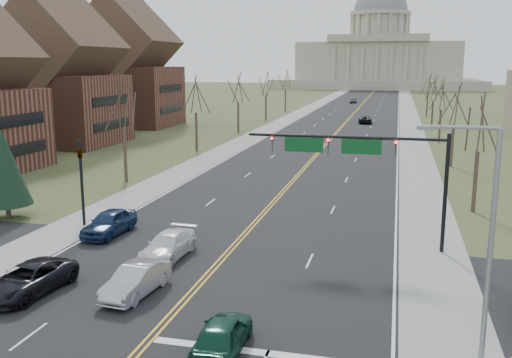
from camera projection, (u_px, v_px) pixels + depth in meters
The scene contains 33 objects.
ground at pixel (159, 328), 24.52m from camera, with size 600.00×600.00×0.00m, color #4B5128.
road at pixel (354, 113), 129.13m from camera, with size 20.00×380.00×0.01m, color black.
cross_road at pixel (205, 278), 30.22m from camera, with size 120.00×14.00×0.01m, color black.
sidewalk_left at pixel (302, 112), 131.95m from camera, with size 4.00×380.00×0.03m, color gray.
sidewalk_right at pixel (409, 114), 126.30m from camera, with size 4.00×380.00×0.03m, color gray.
center_line at pixel (354, 113), 129.13m from camera, with size 0.42×380.00×0.01m, color gold.
edge_line_left at pixel (311, 112), 131.43m from camera, with size 0.15×380.00×0.01m, color silver.
edge_line_right at pixel (399, 114), 126.82m from camera, with size 0.15×380.00×0.01m, color silver.
stop_bar at pixel (267, 353), 22.39m from camera, with size 9.50×0.50×0.01m, color silver.
capitol at pixel (379, 56), 259.34m from camera, with size 90.00×60.00×50.00m.
signal_mast at pixel (360, 155), 34.45m from camera, with size 12.12×0.44×7.20m.
signal_left at pixel (81, 173), 39.32m from camera, with size 0.32×0.36×6.00m.
street_light at pixel (484, 233), 20.47m from camera, with size 2.90×0.25×9.07m.
tree_r_0 at pixel (479, 127), 42.38m from camera, with size 3.74×3.74×8.50m.
tree_l_0 at pixel (123, 109), 53.40m from camera, with size 3.96×3.96×9.00m.
tree_r_1 at pixel (455, 107), 61.40m from camera, with size 3.74×3.74×8.50m.
tree_l_1 at pixel (196, 97), 72.42m from camera, with size 3.96×3.96×9.00m.
tree_r_2 at pixel (442, 96), 80.42m from camera, with size 3.74×3.74×8.50m.
tree_l_2 at pixel (238, 90), 91.45m from camera, with size 3.96×3.96×9.00m.
tree_r_3 at pixel (434, 90), 99.44m from camera, with size 3.74×3.74×8.50m.
tree_l_3 at pixel (266, 85), 110.47m from camera, with size 3.96×3.96×9.00m.
tree_r_4 at pixel (428, 86), 118.47m from camera, with size 3.74×3.74×8.50m.
tree_l_4 at pixel (286, 82), 129.49m from camera, with size 3.96×3.96×9.00m.
conifer_l at pixel (4, 168), 41.32m from camera, with size 3.64×3.64×6.50m.
bldg_left_mid at pixel (60, 82), 78.83m from camera, with size 15.10×14.28×20.75m.
bldg_left_far at pixel (126, 72), 101.92m from camera, with size 17.10×14.28×23.25m.
car_nb_inner_lead at pixel (222, 334), 22.36m from camera, with size 1.75×4.36×1.48m, color #0C3828.
car_sb_inner_lead at pixel (136, 280), 27.91m from camera, with size 1.57×4.52×1.49m, color #A9AAB1.
car_sb_outer_lead at pixel (28, 279), 28.07m from camera, with size 2.46×5.34×1.48m, color black.
car_sb_inner_second at pixel (168, 246), 33.28m from camera, with size 2.02×4.98×1.45m, color silver.
car_sb_outer_second at pixel (109, 223), 37.70m from camera, with size 1.95×4.86×1.66m, color #15294C.
car_far_nb at pixel (365, 120), 107.15m from camera, with size 2.33×5.04×1.40m, color black.
car_far_sb at pixel (353, 101), 160.83m from camera, with size 1.63×4.04×1.38m, color #4A4C52.
Camera 1 is at (9.50, -21.07, 11.22)m, focal length 40.00 mm.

